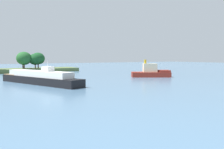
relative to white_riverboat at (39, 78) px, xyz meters
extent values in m
cube|color=#566B3D|center=(0.11, 45.14, -0.65)|extent=(54.89, 12.57, 1.45)
cylinder|color=#513823|center=(5.61, 42.26, 0.98)|extent=(0.44, 0.44, 1.82)
ellipsoid|color=#235B28|center=(5.61, 42.26, 4.19)|extent=(5.76, 5.76, 5.18)
cylinder|color=#513823|center=(5.74, 45.24, 1.31)|extent=(0.44, 0.44, 2.48)
ellipsoid|color=#2D6B33|center=(5.74, 45.24, 4.41)|extent=(4.63, 4.63, 4.17)
cylinder|color=#513823|center=(9.83, 42.08, 0.93)|extent=(0.44, 0.44, 1.72)
ellipsoid|color=#194C23|center=(9.83, 42.08, 3.81)|extent=(5.05, 5.05, 4.54)
cylinder|color=#513823|center=(11.20, 42.90, 1.00)|extent=(0.44, 0.44, 1.86)
ellipsoid|color=#194C23|center=(11.20, 42.90, 4.09)|extent=(5.42, 5.42, 4.87)
cube|color=black|center=(0.01, -0.04, -0.55)|extent=(12.13, 25.17, 1.66)
cube|color=white|center=(0.01, -0.04, 0.93)|extent=(9.71, 19.72, 1.30)
cube|color=white|center=(1.08, -3.03, 2.13)|extent=(2.42, 2.84, 1.10)
cube|color=#937551|center=(-3.40, 9.51, 0.36)|extent=(4.76, 5.45, 0.16)
cylinder|color=silver|center=(1.08, -3.03, 3.38)|extent=(0.10, 0.10, 1.40)
cube|color=maroon|center=(33.66, -0.02, -0.63)|extent=(12.02, 9.66, 1.50)
cube|color=maroon|center=(37.10, -2.17, 0.42)|extent=(4.73, 4.88, 0.60)
cube|color=beige|center=(33.41, 0.14, 1.42)|extent=(4.87, 4.43, 2.60)
cylinder|color=gold|center=(32.19, 0.90, 3.32)|extent=(0.70, 0.70, 1.20)
cylinder|color=black|center=(38.66, -3.14, -0.48)|extent=(0.63, 0.75, 0.70)
camera|label=1|loc=(-13.92, -52.13, 4.66)|focal=36.68mm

